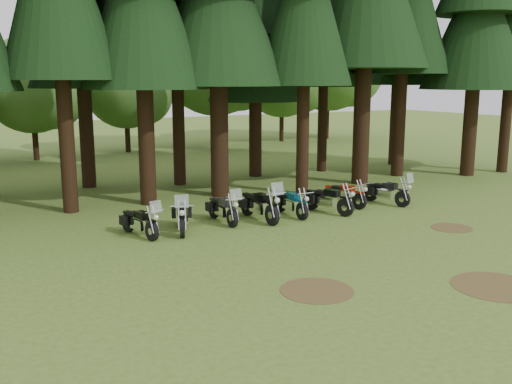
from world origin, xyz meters
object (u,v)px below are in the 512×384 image
motorcycle_1 (182,217)px  motorcycle_5 (328,201)px  motorcycle_0 (140,223)px  motorcycle_6 (344,195)px  motorcycle_2 (223,210)px  motorcycle_4 (291,204)px  motorcycle_3 (259,206)px  motorcycle_7 (387,193)px

motorcycle_1 → motorcycle_5: motorcycle_1 is taller
motorcycle_0 → motorcycle_6: motorcycle_0 is taller
motorcycle_2 → motorcycle_6: (5.41, -0.02, -0.02)m
motorcycle_5 → motorcycle_6: 1.43m
motorcycle_0 → motorcycle_5: 7.30m
motorcycle_2 → motorcycle_5: motorcycle_2 is taller
motorcycle_4 → motorcycle_3: bearing=-177.8°
motorcycle_2 → motorcycle_3: bearing=-14.6°
motorcycle_0 → motorcycle_4: (5.82, -0.06, 0.00)m
motorcycle_5 → motorcycle_6: motorcycle_5 is taller
motorcycle_1 → motorcycle_7: size_ratio=1.01×
motorcycle_1 → motorcycle_7: 8.90m
motorcycle_1 → motorcycle_2: motorcycle_1 is taller
motorcycle_4 → motorcycle_6: size_ratio=1.01×
motorcycle_3 → motorcycle_7: motorcycle_3 is taller
motorcycle_6 → motorcycle_2: bearing=166.7°
motorcycle_4 → motorcycle_7: 4.51m
motorcycle_6 → motorcycle_7: 1.85m
motorcycle_0 → motorcycle_4: motorcycle_0 is taller
motorcycle_0 → motorcycle_6: (8.56, 0.25, 0.00)m
motorcycle_2 → motorcycle_3: size_ratio=0.89×
motorcycle_1 → motorcycle_5: bearing=19.2°
motorcycle_2 → motorcycle_1: bearing=-166.5°
motorcycle_3 → motorcycle_7: (5.88, -0.22, -0.05)m
motorcycle_0 → motorcycle_7: bearing=-14.5°
motorcycle_0 → motorcycle_2: bearing=-7.8°
motorcycle_3 → motorcycle_6: 4.13m
motorcycle_3 → motorcycle_5: 2.86m
motorcycle_6 → motorcycle_0: bearing=168.6°
motorcycle_5 → motorcycle_1: bearing=160.7°
motorcycle_5 → motorcycle_0: bearing=160.4°
motorcycle_1 → motorcycle_2: size_ratio=1.02×
motorcycle_3 → motorcycle_4: 1.38m
motorcycle_0 → motorcycle_2: 3.16m
motorcycle_3 → motorcycle_4: size_ratio=1.16×
motorcycle_2 → motorcycle_7: motorcycle_7 is taller
motorcycle_3 → motorcycle_6: bearing=3.4°
motorcycle_1 → motorcycle_5: 5.87m
motorcycle_1 → motorcycle_4: size_ratio=1.05×
motorcycle_0 → motorcycle_7: motorcycle_7 is taller
motorcycle_4 → motorcycle_1: bearing=-178.5°
motorcycle_1 → motorcycle_2: bearing=34.4°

